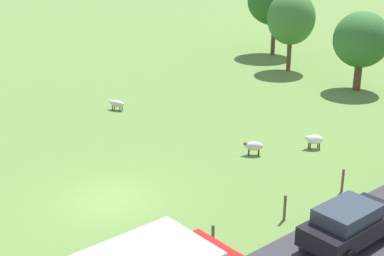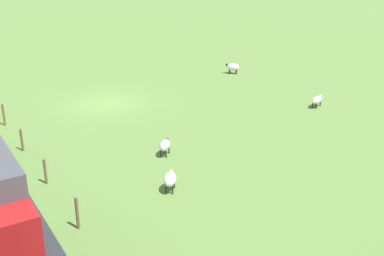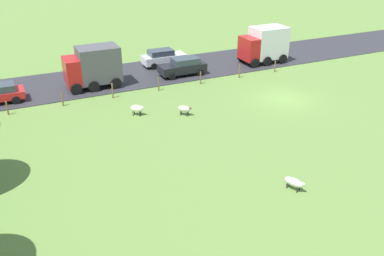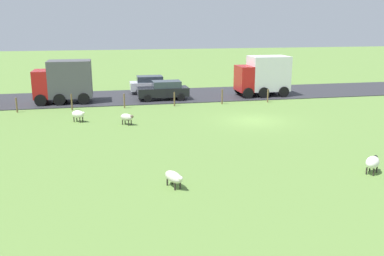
% 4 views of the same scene
% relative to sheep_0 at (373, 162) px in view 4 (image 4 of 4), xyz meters
% --- Properties ---
extents(ground_plane, '(160.00, 160.00, 0.00)m').
position_rel_sheep_0_xyz_m(ground_plane, '(11.18, 1.61, -0.53)').
color(ground_plane, olive).
extents(road_strip, '(8.00, 80.00, 0.06)m').
position_rel_sheep_0_xyz_m(road_strip, '(22.44, 1.61, -0.50)').
color(road_strip, '#2D2D33').
rests_on(road_strip, ground_plane).
extents(sheep_0, '(1.05, 1.10, 0.81)m').
position_rel_sheep_0_xyz_m(sheep_0, '(0.00, 0.00, 0.00)').
color(sheep_0, white).
rests_on(sheep_0, ground_plane).
extents(sheep_1, '(1.26, 0.85, 0.69)m').
position_rel_sheep_0_xyz_m(sheep_1, '(0.20, 9.15, -0.08)').
color(sheep_1, beige).
rests_on(sheep_1, ground_plane).
extents(sheep_2, '(0.99, 1.07, 0.82)m').
position_rel_sheep_0_xyz_m(sheep_2, '(13.28, 13.68, 0.02)').
color(sheep_2, white).
rests_on(sheep_2, ground_plane).
extents(sheep_3, '(1.02, 1.04, 0.77)m').
position_rel_sheep_0_xyz_m(sheep_3, '(11.74, 10.44, -0.01)').
color(sheep_3, beige).
rests_on(sheep_3, ground_plane).
extents(fence_post_0, '(0.12, 0.12, 1.14)m').
position_rel_sheep_0_xyz_m(fence_post_0, '(17.53, -1.91, 0.03)').
color(fence_post_0, brown).
rests_on(fence_post_0, ground_plane).
extents(fence_post_1, '(0.12, 0.12, 1.27)m').
position_rel_sheep_0_xyz_m(fence_post_1, '(17.53, 2.17, 0.10)').
color(fence_post_1, brown).
rests_on(fence_post_1, ground_plane).
extents(fence_post_2, '(0.12, 0.12, 1.15)m').
position_rel_sheep_0_xyz_m(fence_post_2, '(17.53, 6.24, 0.04)').
color(fence_post_2, brown).
rests_on(fence_post_2, ground_plane).
extents(fence_post_3, '(0.12, 0.12, 1.17)m').
position_rel_sheep_0_xyz_m(fence_post_3, '(17.53, 10.31, 0.05)').
color(fence_post_3, brown).
rests_on(fence_post_3, ground_plane).
extents(fence_post_4, '(0.12, 0.12, 1.29)m').
position_rel_sheep_0_xyz_m(fence_post_4, '(17.53, 14.39, 0.11)').
color(fence_post_4, brown).
rests_on(fence_post_4, ground_plane).
extents(fence_post_5, '(0.12, 0.12, 1.14)m').
position_rel_sheep_0_xyz_m(fence_post_5, '(17.53, 18.46, 0.04)').
color(fence_post_5, brown).
rests_on(fence_post_5, ground_plane).
extents(truck_1, '(2.81, 4.71, 3.63)m').
position_rel_sheep_0_xyz_m(truck_1, '(20.64, -2.65, 1.43)').
color(truck_1, '#B21919').
rests_on(truck_1, road_strip).
extents(truck_2, '(2.85, 4.72, 3.55)m').
position_rel_sheep_0_xyz_m(truck_2, '(20.75, 15.10, 1.40)').
color(truck_2, '#B21919').
rests_on(truck_2, road_strip).
extents(car_2, '(2.07, 4.45, 1.65)m').
position_rel_sheep_0_xyz_m(car_2, '(20.37, 6.71, 0.38)').
color(car_2, black).
rests_on(car_2, road_strip).
extents(car_5, '(2.02, 4.41, 1.67)m').
position_rel_sheep_0_xyz_m(car_5, '(24.01, 7.30, 0.39)').
color(car_5, silver).
rests_on(car_5, road_strip).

